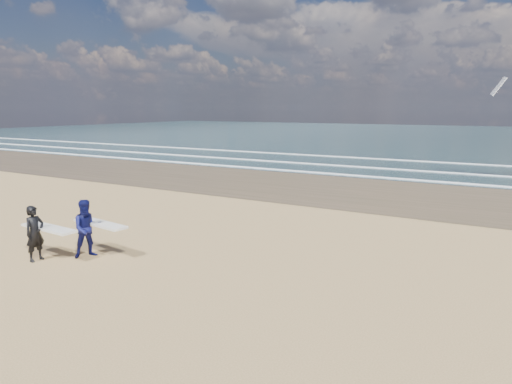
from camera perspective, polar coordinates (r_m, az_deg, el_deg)
The scene contains 2 objects.
surfer_near at distance 15.68m, azimuth -25.70°, elevation -4.59°, with size 2.23×1.00×1.74m.
surfer_far at distance 15.43m, azimuth -20.24°, elevation -4.26°, with size 2.25×1.31×1.85m.
Camera 1 is at (11.93, -7.75, 4.70)m, focal length 32.00 mm.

